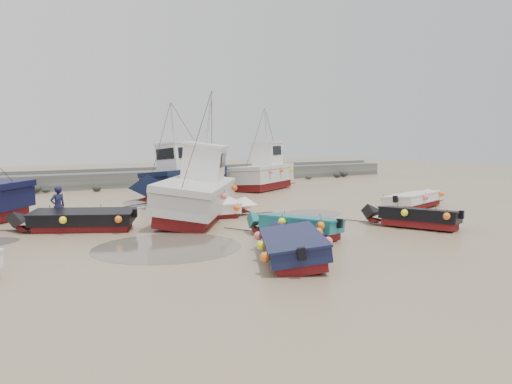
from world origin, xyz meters
TOP-DOWN VIEW (x-y plane):
  - ground at (0.00, 0.00)m, footprint 120.00×120.00m
  - seawall at (0.05, 21.99)m, footprint 60.00×4.92m
  - puddle_a at (-4.24, -1.07)m, footprint 5.36×5.36m
  - puddle_b at (5.12, 2.34)m, footprint 3.47×3.47m
  - puddle_d at (0.84, 10.25)m, footprint 5.48×5.48m
  - dinghy_1 at (-1.49, -4.84)m, footprint 3.94×5.90m
  - dinghy_2 at (0.64, -2.04)m, footprint 2.85×5.12m
  - dinghy_3 at (11.68, 0.86)m, footprint 6.65×3.00m
  - dinghy_4 at (-6.20, 4.18)m, footprint 6.12×3.88m
  - dinghy_5 at (0.32, 3.96)m, footprint 5.47×2.21m
  - dinghy_6 at (6.37, -3.12)m, footprint 2.90×5.36m
  - cabin_boat_1 at (-0.22, 4.59)m, footprint 7.81×9.48m
  - cabin_boat_2 at (2.48, 12.16)m, footprint 9.08×5.60m
  - cabin_boat_3 at (10.69, 14.20)m, footprint 8.47×5.60m
  - person at (-6.55, 5.55)m, footprint 0.75×0.59m

SIDE VIEW (x-z plane):
  - ground at x=0.00m, z-range 0.00..0.00m
  - person at x=-6.55m, z-range -0.90..0.90m
  - puddle_a at x=-4.24m, z-range 0.00..0.01m
  - puddle_b at x=5.12m, z-range 0.00..0.01m
  - puddle_d at x=0.84m, z-range 0.00..0.01m
  - dinghy_3 at x=11.68m, z-range -0.18..1.25m
  - dinghy_4 at x=-6.20m, z-range -0.18..1.25m
  - dinghy_1 at x=-1.49m, z-range -0.17..1.25m
  - dinghy_6 at x=6.37m, z-range -0.16..1.27m
  - dinghy_5 at x=0.32m, z-range -0.15..1.27m
  - dinghy_2 at x=0.64m, z-range -0.15..1.27m
  - seawall at x=0.05m, z-range -0.12..1.38m
  - cabin_boat_1 at x=-0.22m, z-range -1.80..4.42m
  - cabin_boat_2 at x=2.48m, z-range -1.75..4.47m
  - cabin_boat_3 at x=10.69m, z-range -1.73..4.49m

